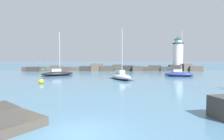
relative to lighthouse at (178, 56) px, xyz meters
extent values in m
plane|color=teal|center=(-24.57, -50.57, -4.82)|extent=(600.00, 600.00, 0.00)
cube|color=teal|center=(-24.57, 58.84, -4.82)|extent=(400.00, 116.00, 0.01)
cube|color=#423D38|center=(-50.48, -0.59, -4.18)|extent=(4.10, 5.10, 1.29)
cube|color=#383330|center=(-47.39, -1.84, -4.14)|extent=(4.10, 5.56, 1.37)
cube|color=brown|center=(-44.03, -1.53, -4.17)|extent=(4.91, 5.53, 1.31)
cube|color=#4C443D|center=(-41.14, -0.90, -3.96)|extent=(4.56, 4.56, 1.73)
cube|color=#4C443D|center=(-37.75, -1.19, -4.15)|extent=(3.21, 3.52, 1.35)
cube|color=brown|center=(-34.82, -0.91, -4.17)|extent=(4.65, 4.05, 1.31)
cube|color=#383330|center=(-30.69, -1.06, -4.05)|extent=(4.87, 3.95, 1.54)
cube|color=brown|center=(-27.48, -0.98, -3.59)|extent=(4.31, 4.27, 2.46)
cube|color=#4C443D|center=(-23.50, -0.75, -4.02)|extent=(5.61, 5.99, 1.61)
cube|color=#4C443D|center=(-20.59, -1.57, -3.77)|extent=(3.37, 4.48, 2.11)
cube|color=#383330|center=(-17.22, -1.02, -3.95)|extent=(4.49, 3.77, 1.75)
cube|color=#4C443D|center=(-14.37, -1.61, -4.00)|extent=(3.57, 4.51, 1.64)
cube|color=#4C443D|center=(-11.70, -0.86, -4.15)|extent=(4.17, 4.55, 1.35)
cube|color=#4C443D|center=(-7.95, -0.55, -3.91)|extent=(4.72, 4.31, 1.82)
cube|color=#423D38|center=(-4.77, -0.53, -4.16)|extent=(3.78, 4.97, 1.32)
cube|color=#423D38|center=(-1.00, -0.38, -3.86)|extent=(4.91, 5.58, 1.93)
cube|color=brown|center=(1.77, -1.09, -3.61)|extent=(3.72, 4.92, 2.43)
cube|color=brown|center=(4.79, -1.69, -3.99)|extent=(4.58, 5.60, 1.66)
cylinder|color=gray|center=(0.00, 0.00, -3.92)|extent=(4.38, 4.38, 1.80)
cylinder|color=white|center=(0.00, 0.00, 0.63)|extent=(3.25, 3.25, 7.30)
cylinder|color=#232328|center=(0.00, 0.00, 4.40)|extent=(3.73, 3.73, 0.25)
cylinder|color=silver|center=(0.00, 0.00, 5.10)|extent=(2.27, 2.27, 1.15)
cone|color=#194C38|center=(0.00, 0.00, 6.12)|extent=(2.76, 2.76, 0.90)
cube|color=#4C443D|center=(-29.05, -49.23, -4.56)|extent=(4.95, 4.65, 0.52)
ellipsoid|color=silver|center=(-21.04, -26.36, -4.27)|extent=(4.68, 6.94, 1.11)
cube|color=black|center=(-21.04, -26.36, -4.81)|extent=(4.50, 6.62, 0.03)
cube|color=silver|center=(-21.18, -26.05, -3.39)|extent=(1.87, 2.30, 0.64)
cylinder|color=silver|center=(-20.83, -26.81, 0.41)|extent=(0.12, 0.12, 8.24)
cylinder|color=#BCBCC1|center=(-21.61, -25.14, -3.16)|extent=(1.64, 3.39, 0.10)
cube|color=#1E664C|center=(-21.61, -25.14, -3.06)|extent=(1.49, 2.93, 0.20)
ellipsoid|color=navy|center=(-7.71, -20.59, -4.35)|extent=(6.53, 3.05, 0.94)
cube|color=black|center=(-7.71, -20.59, -4.81)|extent=(6.21, 2.96, 0.03)
cube|color=beige|center=(-8.02, -20.54, -3.56)|extent=(2.05, 1.40, 0.64)
cylinder|color=silver|center=(-7.25, -20.68, 0.67)|extent=(0.12, 0.12, 9.10)
cylinder|color=#BCBCC1|center=(-8.95, -20.37, -3.33)|extent=(3.42, 0.72, 0.10)
cube|color=navy|center=(-8.95, -20.37, -3.23)|extent=(2.92, 0.72, 0.20)
ellipsoid|color=black|center=(-35.22, -18.75, -4.34)|extent=(7.45, 5.57, 0.97)
cube|color=black|center=(-35.22, -18.75, -4.81)|extent=(7.11, 5.35, 0.03)
cube|color=#B2B2B7|center=(-35.53, -18.93, -3.54)|extent=(2.52, 2.17, 0.64)
cylinder|color=silver|center=(-34.74, -18.48, 0.70)|extent=(0.12, 0.12, 9.11)
cylinder|color=#BCBCC1|center=(-36.48, -19.46, -3.31)|extent=(3.53, 2.05, 0.10)
cube|color=#1E664C|center=(-36.48, -19.46, -3.21)|extent=(3.05, 1.84, 0.20)
sphere|color=yellow|center=(-33.80, -32.04, -4.45)|extent=(0.74, 0.74, 0.74)
cylinder|color=black|center=(-33.80, -32.04, -3.98)|extent=(0.04, 0.04, 0.20)
camera|label=1|loc=(-23.07, -59.18, -1.07)|focal=28.00mm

